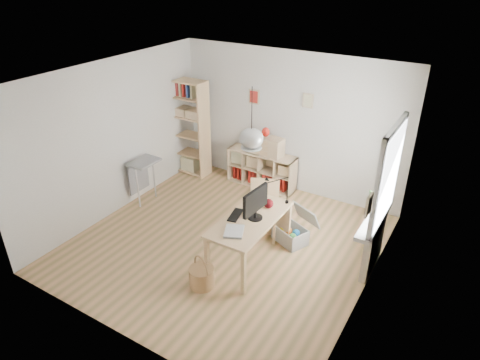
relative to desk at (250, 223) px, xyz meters
The scene contains 20 objects.
ground 0.87m from the desk, 164.74° to the left, with size 4.50×4.50×0.00m, color tan.
room_shell 1.34m from the desk, 164.74° to the left, with size 4.50×4.50×4.50m.
window_unit 2.04m from the desk, 24.12° to the left, with size 0.07×1.16×1.46m.
radiator 1.82m from the desk, 24.58° to the left, with size 0.10×0.80×0.80m, color silver.
windowsill 1.77m from the desk, 25.25° to the left, with size 0.22×1.20×0.06m, color silver.
desk is the anchor object (origin of this frame).
cube_shelf 2.48m from the desk, 114.61° to the left, with size 1.40×0.38×0.72m.
tall_bookshelf 3.27m from the desk, 142.99° to the left, with size 0.80×0.38×2.00m.
side_table 2.64m from the desk, 169.06° to the left, with size 0.40×0.55×0.85m.
chair 0.73m from the desk, 102.36° to the left, with size 0.62×0.62×0.96m.
wicker_basket 1.04m from the desk, 108.13° to the right, with size 0.36×0.36×0.50m.
storage_chest 0.98m from the desk, 65.50° to the left, with size 0.73×0.76×0.56m.
monitor 0.37m from the desk, 25.81° to the left, with size 0.22×0.55×0.48m.
keyboard 0.25m from the desk, 165.17° to the right, with size 0.14×0.37×0.02m, color black.
task_lamp 0.72m from the desk, 81.80° to the left, with size 0.37×0.14×0.40m.
yarn_ball 0.43m from the desk, 76.43° to the left, with size 0.15×0.15×0.15m, color #4F0A0E.
paper_tray 0.45m from the desk, 91.38° to the right, with size 0.25×0.32×0.03m, color silver.
drawer_chest 2.37m from the desk, 111.88° to the left, with size 0.62×0.28×0.36m, color beige.
red_vase 2.43m from the desk, 113.02° to the left, with size 0.15×0.15×0.19m, color #A7150D.
potted_plant 1.91m from the desk, 33.13° to the left, with size 0.32×0.27×0.35m, color #2C6325.
Camera 1 is at (3.14, -4.73, 4.15)m, focal length 32.00 mm.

